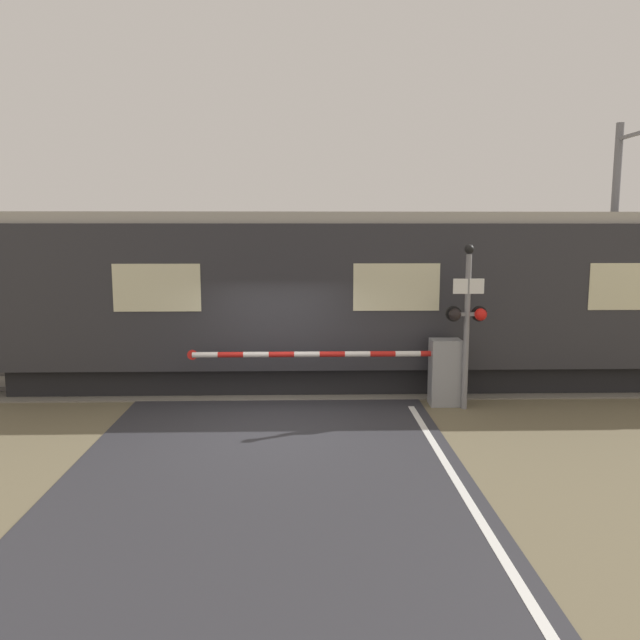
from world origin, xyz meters
TOP-DOWN VIEW (x-y plane):
  - ground_plane at (0.00, 0.00)m, footprint 80.00×80.00m
  - track_bed at (0.00, 3.12)m, footprint 36.00×3.20m
  - train at (2.44, 3.12)m, footprint 17.71×2.90m
  - crossing_barrier at (2.99, 1.17)m, footprint 5.44×0.44m
  - signal_post at (3.70, 0.89)m, footprint 0.80×0.26m
  - catenary_pole at (8.70, 5.33)m, footprint 0.20×1.90m

SIDE VIEW (x-z plane):
  - ground_plane at x=0.00m, z-range 0.00..0.00m
  - track_bed at x=0.00m, z-range -0.04..0.09m
  - crossing_barrier at x=2.99m, z-range 0.06..1.40m
  - signal_post at x=3.70m, z-range 0.23..3.46m
  - train at x=2.44m, z-range 0.05..3.91m
  - catenary_pole at x=8.70m, z-range 0.15..6.38m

